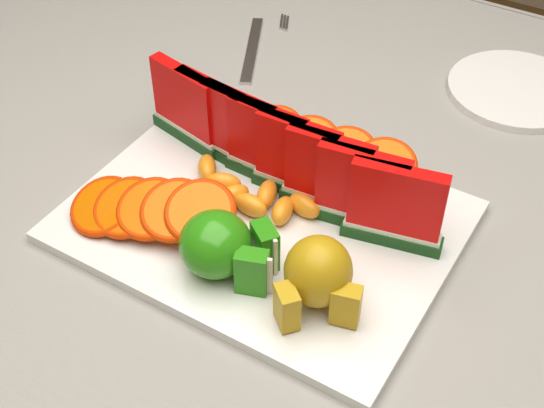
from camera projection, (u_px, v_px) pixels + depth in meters
The scene contains 11 objects.
table at pixel (275, 232), 0.96m from camera, with size 1.40×0.90×0.75m.
tablecloth at pixel (275, 195), 0.92m from camera, with size 1.53×1.03×0.20m.
platter at pixel (263, 221), 0.82m from camera, with size 0.40×0.30×0.01m.
apple_cluster at pixel (223, 247), 0.73m from camera, with size 0.10×0.09×0.07m.
pear_cluster at pixel (318, 276), 0.70m from camera, with size 0.09×0.10×0.07m.
side_plate at pixel (516, 90), 1.00m from camera, with size 0.22×0.22×0.01m.
fork at pixel (255, 47), 1.08m from camera, with size 0.09×0.19×0.00m.
watermelon_row at pixel (282, 154), 0.82m from camera, with size 0.39×0.07×0.10m.
orange_fan_front at pixel (151, 209), 0.78m from camera, with size 0.20×0.12×0.05m.
orange_fan_back at pixel (309, 140), 0.88m from camera, with size 0.27×0.09×0.04m.
tangerine_segments at pixel (252, 194), 0.82m from camera, with size 0.17×0.07×0.02m.
Camera 1 is at (0.35, -0.58, 1.34)m, focal length 50.00 mm.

